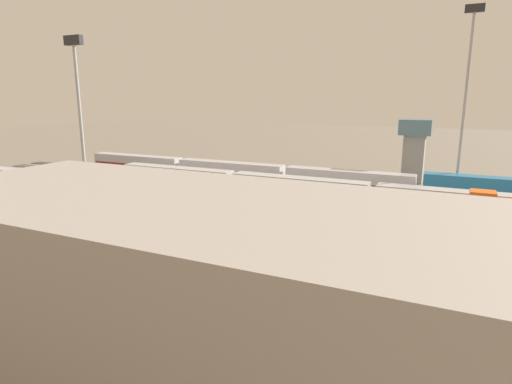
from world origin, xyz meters
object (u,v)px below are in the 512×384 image
at_px(train_on_track_0, 275,175).
at_px(light_mast_1, 79,104).
at_px(train_on_track_5, 39,183).
at_px(control_tower, 414,146).
at_px(maintenance_shed, 204,288).
at_px(train_on_track_2, 358,194).
at_px(train_on_track_3, 505,216).
at_px(light_mast_0, 467,81).

relative_size(train_on_track_0, light_mast_1, 3.69).
relative_size(train_on_track_5, control_tower, 3.76).
bearing_deg(maintenance_shed, train_on_track_0, -71.49).
distance_m(train_on_track_2, light_mast_1, 42.42).
height_order(train_on_track_2, control_tower, control_tower).
bearing_deg(train_on_track_3, light_mast_1, 18.55).
xyz_separation_m(train_on_track_2, light_mast_0, (-13.69, -12.46, 17.17)).
xyz_separation_m(train_on_track_5, light_mast_0, (-66.61, -27.46, 17.22)).
distance_m(train_on_track_5, train_on_track_0, 42.74).
height_order(train_on_track_2, light_mast_1, light_mast_1).
relative_size(train_on_track_3, maintenance_shed, 0.25).
height_order(train_on_track_0, light_mast_0, light_mast_0).
distance_m(train_on_track_3, control_tower, 33.29).
distance_m(train_on_track_5, light_mast_1, 25.35).
xyz_separation_m(train_on_track_3, train_on_track_2, (19.41, -5.00, -0.09)).
bearing_deg(train_on_track_3, control_tower, -65.19).
bearing_deg(train_on_track_0, maintenance_shed, 108.51).
xyz_separation_m(train_on_track_5, maintenance_shed, (-52.95, 29.65, 3.46)).
xyz_separation_m(train_on_track_3, light_mast_0, (5.71, -17.46, 17.08)).
bearing_deg(train_on_track_2, train_on_track_0, -28.71).
distance_m(light_mast_1, control_tower, 61.85).
bearing_deg(train_on_track_0, light_mast_1, 65.51).
distance_m(train_on_track_2, maintenance_shed, 44.78).
bearing_deg(control_tower, train_on_track_0, 31.88).
distance_m(train_on_track_2, train_on_track_5, 55.00).
xyz_separation_m(train_on_track_0, maintenance_shed, (-18.29, 54.65, 3.42)).
xyz_separation_m(train_on_track_3, maintenance_shed, (19.37, 39.65, 3.32)).
height_order(train_on_track_5, maintenance_shed, maintenance_shed).
bearing_deg(train_on_track_0, light_mast_0, -175.60).
bearing_deg(maintenance_shed, train_on_track_2, -89.95).
bearing_deg(light_mast_0, light_mast_1, 36.85).
bearing_deg(light_mast_1, train_on_track_2, -145.66).
relative_size(train_on_track_5, light_mast_1, 1.92).
bearing_deg(train_on_track_5, light_mast_0, -157.60).
bearing_deg(light_mast_1, train_on_track_5, -21.05).
height_order(light_mast_0, control_tower, light_mast_0).
distance_m(light_mast_0, maintenance_shed, 60.30).
bearing_deg(maintenance_shed, light_mast_0, -103.45).
relative_size(train_on_track_2, light_mast_0, 2.95).
xyz_separation_m(train_on_track_0, light_mast_1, (14.86, 32.62, 13.82)).
bearing_deg(train_on_track_5, train_on_track_0, -144.20).
xyz_separation_m(light_mast_1, control_tower, (-38.73, -47.47, -8.51)).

